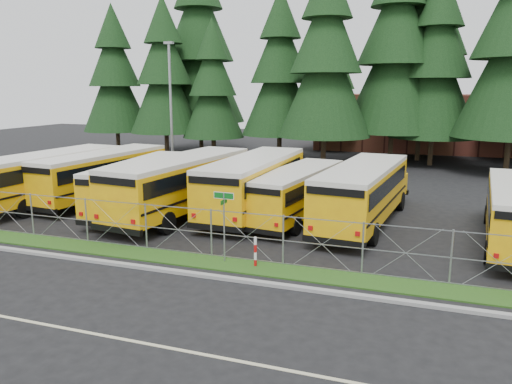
{
  "coord_description": "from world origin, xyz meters",
  "views": [
    {
      "loc": [
        7.02,
        -18.57,
        6.71
      ],
      "look_at": [
        -0.84,
        4.0,
        1.71
      ],
      "focal_mm": 35.0,
      "sensor_mm": 36.0,
      "label": 1
    }
  ],
  "objects_px": {
    "bus_6": "(364,195)",
    "street_sign": "(224,212)",
    "bus_2": "(147,186)",
    "bus_5": "(299,194)",
    "bus_4": "(257,185)",
    "light_standard": "(171,104)",
    "bus_0": "(54,178)",
    "striped_bollard": "(255,252)",
    "bus_3": "(185,186)",
    "bus_1": "(105,176)"
  },
  "relations": [
    {
      "from": "bus_6",
      "to": "street_sign",
      "type": "distance_m",
      "value": 8.73
    },
    {
      "from": "bus_2",
      "to": "bus_5",
      "type": "bearing_deg",
      "value": 2.8
    },
    {
      "from": "bus_4",
      "to": "light_standard",
      "type": "height_order",
      "value": "light_standard"
    },
    {
      "from": "bus_4",
      "to": "bus_6",
      "type": "height_order",
      "value": "bus_4"
    },
    {
      "from": "bus_2",
      "to": "light_standard",
      "type": "bearing_deg",
      "value": 107.3
    },
    {
      "from": "bus_0",
      "to": "striped_bollard",
      "type": "relative_size",
      "value": 9.61
    },
    {
      "from": "bus_5",
      "to": "street_sign",
      "type": "bearing_deg",
      "value": -90.06
    },
    {
      "from": "bus_5",
      "to": "bus_3",
      "type": "bearing_deg",
      "value": -160.2
    },
    {
      "from": "bus_4",
      "to": "bus_6",
      "type": "distance_m",
      "value": 5.85
    },
    {
      "from": "bus_2",
      "to": "bus_5",
      "type": "xyz_separation_m",
      "value": [
        8.36,
        1.09,
        -0.08
      ]
    },
    {
      "from": "bus_3",
      "to": "light_standard",
      "type": "height_order",
      "value": "light_standard"
    },
    {
      "from": "bus_3",
      "to": "bus_6",
      "type": "xyz_separation_m",
      "value": [
        9.28,
        1.26,
        -0.07
      ]
    },
    {
      "from": "bus_3",
      "to": "bus_1",
      "type": "bearing_deg",
      "value": 171.88
    },
    {
      "from": "striped_bollard",
      "to": "light_standard",
      "type": "relative_size",
      "value": 0.12
    },
    {
      "from": "bus_6",
      "to": "light_standard",
      "type": "bearing_deg",
      "value": 153.91
    },
    {
      "from": "bus_0",
      "to": "bus_6",
      "type": "height_order",
      "value": "bus_0"
    },
    {
      "from": "bus_0",
      "to": "bus_1",
      "type": "bearing_deg",
      "value": 40.46
    },
    {
      "from": "bus_3",
      "to": "bus_4",
      "type": "bearing_deg",
      "value": 32.96
    },
    {
      "from": "street_sign",
      "to": "light_standard",
      "type": "distance_m",
      "value": 21.59
    },
    {
      "from": "bus_4",
      "to": "bus_6",
      "type": "xyz_separation_m",
      "value": [
        5.83,
        -0.43,
        -0.04
      ]
    },
    {
      "from": "striped_bollard",
      "to": "street_sign",
      "type": "bearing_deg",
      "value": 174.82
    },
    {
      "from": "light_standard",
      "to": "bus_5",
      "type": "bearing_deg",
      "value": -38.31
    },
    {
      "from": "bus_3",
      "to": "bus_4",
      "type": "relative_size",
      "value": 1.02
    },
    {
      "from": "bus_0",
      "to": "light_standard",
      "type": "xyz_separation_m",
      "value": [
        1.61,
        11.48,
        3.99
      ]
    },
    {
      "from": "street_sign",
      "to": "light_standard",
      "type": "bearing_deg",
      "value": 123.82
    },
    {
      "from": "street_sign",
      "to": "striped_bollard",
      "type": "bearing_deg",
      "value": -5.18
    },
    {
      "from": "bus_0",
      "to": "street_sign",
      "type": "height_order",
      "value": "bus_0"
    },
    {
      "from": "bus_5",
      "to": "bus_6",
      "type": "height_order",
      "value": "bus_6"
    },
    {
      "from": "light_standard",
      "to": "street_sign",
      "type": "bearing_deg",
      "value": -56.18
    },
    {
      "from": "striped_bollard",
      "to": "light_standard",
      "type": "distance_m",
      "value": 22.7
    },
    {
      "from": "striped_bollard",
      "to": "light_standard",
      "type": "xyz_separation_m",
      "value": [
        -13.18,
        17.82,
        4.9
      ]
    },
    {
      "from": "bus_1",
      "to": "bus_3",
      "type": "height_order",
      "value": "bus_3"
    },
    {
      "from": "bus_0",
      "to": "bus_3",
      "type": "height_order",
      "value": "bus_3"
    },
    {
      "from": "bus_4",
      "to": "light_standard",
      "type": "relative_size",
      "value": 1.16
    },
    {
      "from": "bus_5",
      "to": "striped_bollard",
      "type": "relative_size",
      "value": 8.39
    },
    {
      "from": "bus_2",
      "to": "light_standard",
      "type": "distance_m",
      "value": 12.84
    },
    {
      "from": "bus_4",
      "to": "bus_5",
      "type": "relative_size",
      "value": 1.17
    },
    {
      "from": "bus_3",
      "to": "bus_4",
      "type": "distance_m",
      "value": 3.84
    },
    {
      "from": "street_sign",
      "to": "striped_bollard",
      "type": "xyz_separation_m",
      "value": [
        1.32,
        -0.12,
        -1.43
      ]
    },
    {
      "from": "bus_5",
      "to": "bus_2",
      "type": "bearing_deg",
      "value": -164.67
    },
    {
      "from": "bus_2",
      "to": "bus_4",
      "type": "bearing_deg",
      "value": 10.0
    },
    {
      "from": "bus_3",
      "to": "street_sign",
      "type": "xyz_separation_m",
      "value": [
        4.87,
        -6.26,
        0.45
      ]
    },
    {
      "from": "bus_3",
      "to": "bus_6",
      "type": "height_order",
      "value": "bus_3"
    },
    {
      "from": "striped_bollard",
      "to": "light_standard",
      "type": "height_order",
      "value": "light_standard"
    },
    {
      "from": "bus_1",
      "to": "bus_3",
      "type": "distance_m",
      "value": 6.47
    },
    {
      "from": "bus_4",
      "to": "street_sign",
      "type": "xyz_separation_m",
      "value": [
        1.43,
        -7.95,
        0.49
      ]
    },
    {
      "from": "bus_6",
      "to": "bus_3",
      "type": "bearing_deg",
      "value": -166.3
    },
    {
      "from": "bus_1",
      "to": "bus_3",
      "type": "relative_size",
      "value": 0.94
    },
    {
      "from": "bus_5",
      "to": "striped_bollard",
      "type": "distance_m",
      "value": 7.67
    },
    {
      "from": "light_standard",
      "to": "bus_0",
      "type": "bearing_deg",
      "value": -98.01
    }
  ]
}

